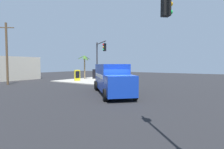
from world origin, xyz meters
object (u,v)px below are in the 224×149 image
delivery_truck (111,78)px  traffic_light_primary (210,17)px  traffic_light_secondary (99,57)px  vending_machine_blue (95,74)px  vending_machine_red (77,75)px  palm_tree_far (85,63)px  utility_pole (7,53)px

delivery_truck → traffic_light_primary: bearing=-135.6°
delivery_truck → traffic_light_secondary: size_ratio=1.34×
traffic_light_primary → vending_machine_blue: size_ratio=3.29×
vending_machine_red → palm_tree_far: size_ratio=0.41×
delivery_truck → utility_pole: bearing=96.0°
vending_machine_red → vending_machine_blue: bearing=3.7°
delivery_truck → traffic_light_secondary: (4.30, 4.84, 2.44)m
delivery_truck → vending_machine_red: bearing=58.7°
utility_pole → delivery_truck: bearing=-84.0°
vending_machine_red → vending_machine_blue: same height
vending_machine_blue → traffic_light_primary: bearing=-135.5°
vending_machine_red → utility_pole: 10.93m
utility_pole → vending_machine_red: bearing=-28.8°
vending_machine_red → palm_tree_far: palm_tree_far is taller
vending_machine_red → utility_pole: (-9.07, 4.99, 3.53)m
delivery_truck → vending_machine_blue: 17.57m
traffic_light_primary → vending_machine_red: bearing=51.7°
traffic_light_secondary → palm_tree_far: size_ratio=1.29×
delivery_truck → palm_tree_far: 17.56m
vending_machine_blue → palm_tree_far: palm_tree_far is taller
delivery_truck → palm_tree_far: (10.96, 13.60, 1.74)m
traffic_light_secondary → utility_pole: 13.58m
traffic_light_primary → traffic_light_secondary: bearing=45.7°
vending_machine_blue → palm_tree_far: bearing=140.5°
traffic_light_secondary → vending_machine_red: (2.97, 7.13, -2.92)m
vending_machine_blue → utility_pole: utility_pole is taller
traffic_light_secondary → traffic_light_primary: bearing=-134.3°
delivery_truck → traffic_light_primary: 13.66m
delivery_truck → traffic_light_primary: (-9.58, -9.39, 2.59)m
vending_machine_red → traffic_light_primary: bearing=-128.3°
traffic_light_secondary → vending_machine_blue: 11.49m
traffic_light_primary → vending_machine_blue: 31.13m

